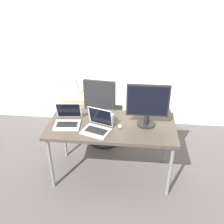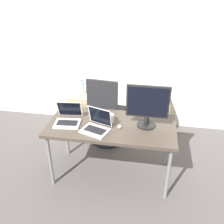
# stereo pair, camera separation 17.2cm
# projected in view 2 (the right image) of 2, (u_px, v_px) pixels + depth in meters

# --- Properties ---
(ground_plane) EXTENTS (14.00, 14.00, 0.00)m
(ground_plane) POSITION_uv_depth(u_px,v_px,m) (112.00, 173.00, 3.37)
(ground_plane) COLOR #514C4C
(wall_back) EXTENTS (10.00, 0.05, 2.60)m
(wall_back) POSITION_uv_depth(u_px,v_px,m) (126.00, 50.00, 3.93)
(wall_back) COLOR silver
(wall_back) RESTS_ON ground_plane
(desk) EXTENTS (1.53, 0.73, 0.78)m
(desk) POSITION_uv_depth(u_px,v_px,m) (111.00, 128.00, 3.02)
(desk) COLOR #473D33
(desk) RESTS_ON ground_plane
(office_chair) EXTENTS (0.56, 0.58, 1.12)m
(office_chair) POSITION_uv_depth(u_px,v_px,m) (106.00, 118.00, 3.80)
(office_chair) COLOR #232326
(office_chair) RESTS_ON ground_plane
(cabinet_left) EXTENTS (0.42, 0.46, 0.61)m
(cabinet_left) POSITION_uv_depth(u_px,v_px,m) (83.00, 110.00, 4.29)
(cabinet_left) COLOR tan
(cabinet_left) RESTS_ON ground_plane
(cabinet_right) EXTENTS (0.42, 0.46, 0.61)m
(cabinet_right) POSITION_uv_depth(u_px,v_px,m) (155.00, 115.00, 4.12)
(cabinet_right) COLOR tan
(cabinet_right) RESTS_ON ground_plane
(water_bottle) EXTENTS (0.08, 0.08, 0.24)m
(water_bottle) POSITION_uv_depth(u_px,v_px,m) (82.00, 87.00, 4.09)
(water_bottle) COLOR silver
(water_bottle) RESTS_ON cabinet_left
(laptop_left) EXTENTS (0.36, 0.36, 0.25)m
(laptop_left) POSITION_uv_depth(u_px,v_px,m) (97.00, 126.00, 2.87)
(laptop_left) COLOR silver
(laptop_left) RESTS_ON desk
(laptop_right) EXTENTS (0.32, 0.33, 0.24)m
(laptop_right) POSITION_uv_depth(u_px,v_px,m) (68.00, 118.00, 3.01)
(laptop_right) COLOR silver
(laptop_right) RESTS_ON desk
(monitor) EXTENTS (0.49, 0.22, 0.51)m
(monitor) POSITION_uv_depth(u_px,v_px,m) (148.00, 106.00, 2.83)
(monitor) COLOR black
(monitor) RESTS_ON desk
(mouse) EXTENTS (0.04, 0.07, 0.03)m
(mouse) POSITION_uv_depth(u_px,v_px,m) (119.00, 127.00, 2.91)
(mouse) COLOR silver
(mouse) RESTS_ON desk
(coffee_cup_white) EXTENTS (0.08, 0.08, 0.11)m
(coffee_cup_white) POSITION_uv_depth(u_px,v_px,m) (111.00, 118.00, 3.01)
(coffee_cup_white) COLOR white
(coffee_cup_white) RESTS_ON desk
(coffee_cup_brown) EXTENTS (0.08, 0.08, 0.12)m
(coffee_cup_brown) POSITION_uv_depth(u_px,v_px,m) (98.00, 116.00, 3.05)
(coffee_cup_brown) COLOR brown
(coffee_cup_brown) RESTS_ON desk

